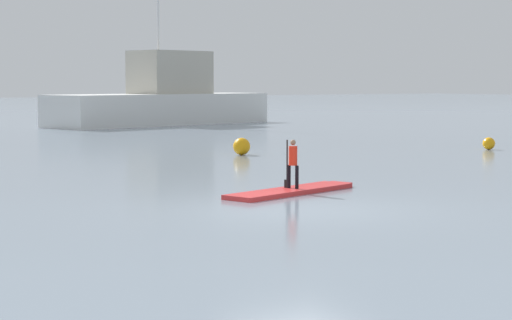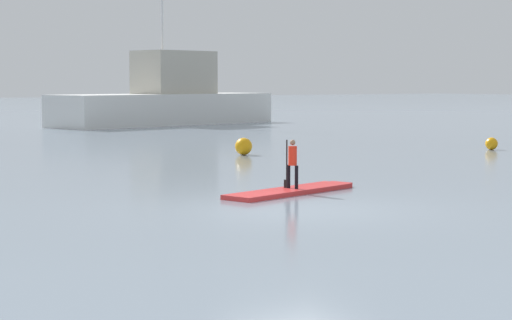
{
  "view_description": "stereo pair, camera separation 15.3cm",
  "coord_description": "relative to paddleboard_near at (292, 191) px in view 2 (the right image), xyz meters",
  "views": [
    {
      "loc": [
        -10.32,
        -14.34,
        2.44
      ],
      "look_at": [
        1.51,
        3.71,
        0.62
      ],
      "focal_mm": 65.76,
      "sensor_mm": 36.0,
      "label": 1
    },
    {
      "loc": [
        -10.19,
        -14.42,
        2.44
      ],
      "look_at": [
        1.51,
        3.71,
        0.62
      ],
      "focal_mm": 65.76,
      "sensor_mm": 36.0,
      "label": 2
    }
  ],
  "objects": [
    {
      "name": "paddler_child_solo",
      "position": [
        0.01,
        0.02,
        0.65
      ],
      "size": [
        0.23,
        0.37,
        1.07
      ],
      "color": "black",
      "rests_on": "paddleboard_near"
    },
    {
      "name": "ground_plane",
      "position": [
        -1.49,
        -2.22,
        -0.05
      ],
      "size": [
        240.0,
        240.0,
        0.0
      ],
      "primitive_type": "plane",
      "color": "gray"
    },
    {
      "name": "mooring_buoy_near",
      "position": [
        4.71,
        9.5,
        0.23
      ],
      "size": [
        0.57,
        0.57,
        0.57
      ],
      "primitive_type": "sphere",
      "color": "orange",
      "rests_on": "ground"
    },
    {
      "name": "mooring_buoy_mid",
      "position": [
        13.35,
        6.7,
        0.17
      ],
      "size": [
        0.44,
        0.44,
        0.44
      ],
      "primitive_type": "sphere",
      "color": "orange",
      "rests_on": "ground"
    },
    {
      "name": "paddleboard_near",
      "position": [
        0.0,
        0.0,
        0.0
      ],
      "size": [
        3.8,
        1.75,
        0.1
      ],
      "color": "red",
      "rests_on": "ground"
    },
    {
      "name": "fishing_boat_white_large",
      "position": [
        12.62,
        30.24,
        1.31
      ],
      "size": [
        14.11,
        6.8,
        10.09
      ],
      "color": "silver",
      "rests_on": "ground"
    }
  ]
}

